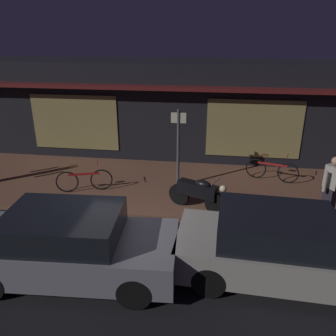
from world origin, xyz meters
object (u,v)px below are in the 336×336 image
object	(u,v)px
bicycle_extra	(272,170)
parked_car_far	(279,247)
person_bystander	(331,187)
parked_car_near	(71,245)
bicycle_parked	(84,180)
motorcycle	(198,193)
sign_post	(178,144)

from	to	relation	value
bicycle_extra	parked_car_far	bearing A→B (deg)	-95.97
bicycle_extra	person_bystander	distance (m)	2.54
parked_car_near	parked_car_far	size ratio (longest dim) A/B	1.01
bicycle_parked	bicycle_extra	xyz separation A→B (m)	(5.63, 1.60, 0.00)
bicycle_extra	bicycle_parked	bearing A→B (deg)	-164.17
bicycle_parked	parked_car_far	distance (m)	5.96
motorcycle	parked_car_far	xyz separation A→B (m)	(1.72, -2.33, 0.06)
bicycle_parked	parked_car_far	xyz separation A→B (m)	(5.15, -2.99, 0.20)
bicycle_parked	sign_post	size ratio (longest dim) A/B	0.66
bicycle_parked	sign_post	bearing A→B (deg)	15.65
sign_post	parked_car_far	xyz separation A→B (m)	(2.43, -3.75, -0.81)
bicycle_extra	sign_post	world-z (taller)	sign_post
bicycle_extra	motorcycle	bearing A→B (deg)	-134.23
parked_car_near	parked_car_far	bearing A→B (deg)	7.06
bicycle_parked	person_bystander	distance (m)	6.77
bicycle_extra	sign_post	xyz separation A→B (m)	(-2.91, -0.83, 1.00)
bicycle_parked	sign_post	world-z (taller)	sign_post
bicycle_extra	sign_post	size ratio (longest dim) A/B	0.67
bicycle_extra	parked_car_far	xyz separation A→B (m)	(-0.48, -4.59, 0.20)
bicycle_parked	parked_car_far	bearing A→B (deg)	-30.15
parked_car_far	person_bystander	bearing A→B (deg)	56.16
motorcycle	sign_post	world-z (taller)	sign_post
parked_car_near	parked_car_far	distance (m)	4.11
motorcycle	person_bystander	distance (m)	3.32
person_bystander	bicycle_parked	bearing A→B (deg)	174.57
bicycle_extra	sign_post	distance (m)	3.19
motorcycle	bicycle_extra	size ratio (longest dim) A/B	1.00
bicycle_parked	parked_car_near	distance (m)	3.66
sign_post	motorcycle	bearing A→B (deg)	-63.39
person_bystander	sign_post	bearing A→B (deg)	160.74
motorcycle	bicycle_parked	world-z (taller)	motorcycle
parked_car_near	parked_car_far	world-z (taller)	same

